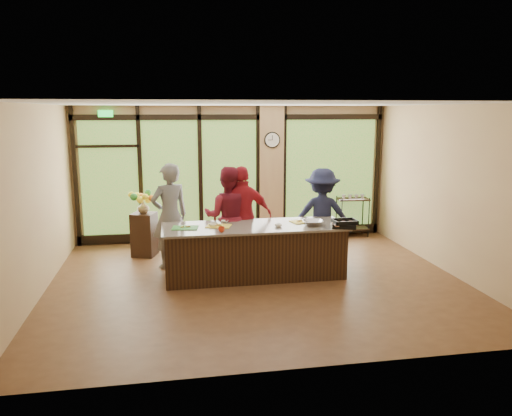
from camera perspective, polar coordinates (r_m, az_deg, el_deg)
name	(u,v)px	position (r m, az deg, el deg)	size (l,w,h in m)	color
floor	(257,281)	(8.69, 0.14, -8.37)	(7.00, 7.00, 0.00)	#50301C
ceiling	(257,104)	(8.19, 0.16, 11.82)	(7.00, 7.00, 0.00)	silver
back_wall	(234,174)	(11.25, -2.56, 3.96)	(7.00, 7.00, 0.00)	tan
left_wall	(35,202)	(8.44, -23.95, 0.61)	(6.00, 6.00, 0.00)	tan
right_wall	(450,190)	(9.56, 21.28, 1.94)	(6.00, 6.00, 0.00)	tan
window_wall	(241,178)	(11.24, -1.70, 3.42)	(6.90, 0.12, 3.00)	tan
island_base	(254,252)	(8.84, -0.20, -5.04)	(3.10, 1.00, 0.88)	black
countertop	(254,227)	(8.72, -0.20, -2.14)	(3.20, 1.10, 0.04)	gray
wall_clock	(272,140)	(11.19, 1.86, 7.78)	(0.36, 0.04, 0.36)	black
cook_left	(170,216)	(9.35, -9.83, -0.90)	(0.71, 0.47, 1.96)	slate
cook_midleft	(228,217)	(9.33, -3.22, -1.00)	(0.92, 0.71, 1.89)	maroon
cook_midright	(243,216)	(9.34, -1.51, -0.96)	(1.11, 0.46, 1.89)	maroon
cook_right	(322,215)	(9.73, 7.53, -0.81)	(1.17, 0.67, 1.81)	#1A1E3A
roasting_pan	(345,226)	(8.69, 10.09, -1.99)	(0.40, 0.31, 0.07)	black
mixing_bowl	(313,223)	(8.78, 6.51, -1.68)	(0.36, 0.36, 0.09)	silver
cutting_board_left	(185,228)	(8.60, -8.12, -2.25)	(0.43, 0.33, 0.01)	#338C33
cutting_board_center	(219,226)	(8.67, -4.30, -2.06)	(0.41, 0.31, 0.01)	yellow
cutting_board_right	(302,222)	(9.03, 5.32, -1.56)	(0.40, 0.30, 0.01)	yellow
prep_bowl_near	(213,225)	(8.68, -4.93, -1.94)	(0.16, 0.16, 0.05)	white
prep_bowl_mid	(278,225)	(8.63, 2.56, -2.00)	(0.13, 0.13, 0.04)	white
prep_bowl_far	(225,221)	(8.98, -3.59, -1.53)	(0.13, 0.13, 0.03)	white
red_ramekin	(221,229)	(8.26, -3.96, -2.46)	(0.11, 0.11, 0.09)	red
flower_stand	(144,234)	(10.32, -12.63, -2.95)	(0.44, 0.44, 0.88)	black
flower_vase	(143,207)	(10.20, -12.76, 0.11)	(0.24, 0.24, 0.25)	olive
bar_cart	(353,211)	(11.83, 10.98, -0.35)	(0.75, 0.48, 0.99)	black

